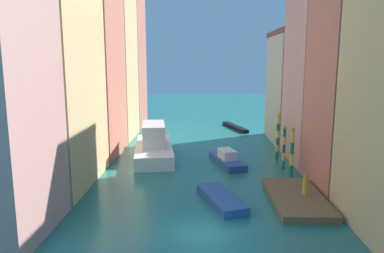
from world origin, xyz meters
TOP-DOWN VIEW (x-y plane):
  - ground_plane at (0.00, 24.50)m, footprint 154.00×154.00m
  - building_left_1 at (-13.10, 9.26)m, footprint 8.07×10.58m
  - building_left_2 at (-13.10, 19.47)m, footprint 8.07×9.14m
  - building_left_3 at (-13.10, 28.61)m, footprint 8.07×8.79m
  - building_left_4 at (-13.10, 37.24)m, footprint 8.07×8.19m
  - building_right_1 at (13.10, 8.95)m, footprint 8.07×7.66m
  - building_right_2 at (13.10, 17.01)m, footprint 8.07×8.47m
  - building_right_3 at (13.10, 26.65)m, footprint 8.07×10.25m
  - waterfront_dock at (6.97, 5.48)m, footprint 3.76×7.94m
  - person_on_dock at (7.59, 5.60)m, footprint 0.36×0.36m
  - mooring_pole_0 at (8.04, 11.45)m, footprint 0.36×0.36m
  - mooring_pole_1 at (7.91, 14.00)m, footprint 0.32×0.32m
  - mooring_pole_2 at (8.09, 17.69)m, footprint 0.38×0.38m
  - vaporetto_white at (-5.13, 18.01)m, footprint 5.24×11.57m
  - gondola_black at (5.31, 35.44)m, footprint 3.34×8.16m
  - motorboat_0 at (1.39, 4.97)m, footprint 3.60×5.92m
  - motorboat_1 at (2.57, 15.24)m, footprint 3.54×6.27m

SIDE VIEW (x-z plane):
  - ground_plane at x=0.00m, z-range 0.00..0.00m
  - gondola_black at x=5.31m, z-range 0.00..0.50m
  - waterfront_dock at x=6.97m, z-range 0.00..0.51m
  - motorboat_0 at x=1.39m, z-range 0.00..0.64m
  - motorboat_1 at x=2.57m, z-range -0.24..1.29m
  - person_on_dock at x=7.59m, z-range 0.46..2.02m
  - vaporetto_white at x=-5.13m, z-range -0.56..3.13m
  - mooring_pole_1 at x=7.91m, z-range 0.05..4.23m
  - mooring_pole_0 at x=8.04m, z-range 0.05..4.53m
  - mooring_pole_2 at x=8.09m, z-range 0.06..4.94m
  - building_right_3 at x=13.10m, z-range 0.01..14.11m
  - building_right_1 at x=13.10m, z-range 0.01..17.17m
  - building_left_2 at x=-13.10m, z-range 0.01..19.01m
  - building_right_2 at x=13.10m, z-range 0.01..21.11m
  - building_left_3 at x=-13.10m, z-range 0.01..21.52m
  - building_left_4 at x=-13.10m, z-range 0.01..21.76m
  - building_left_1 at x=-13.10m, z-range 0.01..22.00m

